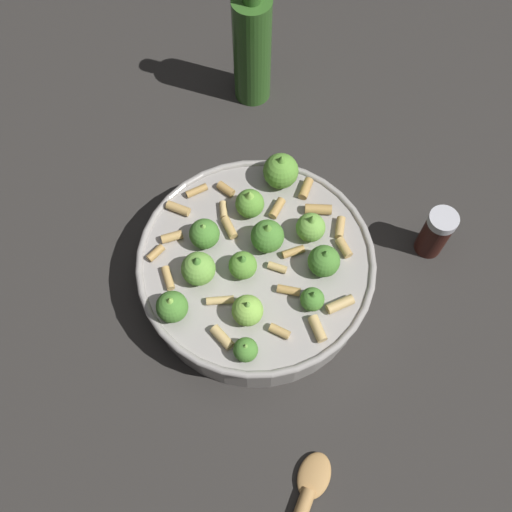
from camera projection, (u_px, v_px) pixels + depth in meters
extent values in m
plane|color=#2D2B28|center=(256.00, 280.00, 0.74)|extent=(2.40, 2.40, 0.00)
cylinder|color=#9E9993|center=(256.00, 270.00, 0.71)|extent=(0.28, 0.28, 0.06)
torus|color=#9E9993|center=(256.00, 260.00, 0.69)|extent=(0.29, 0.29, 0.01)
sphere|color=#4C8933|center=(172.00, 307.00, 0.64)|extent=(0.04, 0.04, 0.04)
cone|color=#8CC64C|center=(170.00, 301.00, 0.62)|extent=(0.02, 0.02, 0.01)
sphere|color=#609E38|center=(243.00, 265.00, 0.66)|extent=(0.03, 0.03, 0.03)
cone|color=#4C8933|center=(242.00, 259.00, 0.65)|extent=(0.02, 0.02, 0.02)
sphere|color=#8CC64C|center=(248.00, 310.00, 0.64)|extent=(0.04, 0.04, 0.04)
cone|color=#75B247|center=(247.00, 305.00, 0.62)|extent=(0.01, 0.01, 0.01)
sphere|color=#4C8933|center=(324.00, 261.00, 0.66)|extent=(0.04, 0.04, 0.04)
cone|color=#4C8933|center=(326.00, 254.00, 0.65)|extent=(0.02, 0.02, 0.01)
sphere|color=#609E38|center=(278.00, 170.00, 0.72)|extent=(0.05, 0.05, 0.05)
cone|color=#609E38|center=(279.00, 160.00, 0.70)|extent=(0.02, 0.02, 0.02)
sphere|color=#4C8933|center=(267.00, 236.00, 0.68)|extent=(0.04, 0.04, 0.04)
cone|color=#609E38|center=(268.00, 228.00, 0.66)|extent=(0.02, 0.02, 0.02)
sphere|color=#4C8933|center=(204.00, 234.00, 0.68)|extent=(0.04, 0.04, 0.04)
cone|color=#75B247|center=(203.00, 227.00, 0.67)|extent=(0.02, 0.02, 0.01)
sphere|color=#75B247|center=(311.00, 227.00, 0.69)|extent=(0.04, 0.04, 0.04)
cone|color=#75B247|center=(312.00, 219.00, 0.67)|extent=(0.01, 0.01, 0.02)
sphere|color=#4C8933|center=(312.00, 299.00, 0.65)|extent=(0.03, 0.03, 0.03)
cone|color=#4C8933|center=(313.00, 294.00, 0.64)|extent=(0.01, 0.01, 0.01)
sphere|color=#4C8933|center=(246.00, 350.00, 0.62)|extent=(0.03, 0.03, 0.03)
cone|color=#75B247|center=(245.00, 346.00, 0.61)|extent=(0.01, 0.01, 0.01)
sphere|color=#75B247|center=(198.00, 269.00, 0.66)|extent=(0.04, 0.04, 0.04)
cone|color=#4C8933|center=(197.00, 261.00, 0.64)|extent=(0.02, 0.02, 0.02)
sphere|color=#609E38|center=(250.00, 204.00, 0.70)|extent=(0.04, 0.04, 0.04)
cone|color=#8CC64C|center=(250.00, 195.00, 0.68)|extent=(0.02, 0.02, 0.02)
cylinder|color=tan|center=(277.00, 267.00, 0.68)|extent=(0.02, 0.01, 0.01)
cylinder|color=tan|center=(306.00, 189.00, 0.72)|extent=(0.01, 0.03, 0.01)
cylinder|color=tan|center=(178.00, 208.00, 0.71)|extent=(0.03, 0.02, 0.01)
cylinder|color=tan|center=(280.00, 331.00, 0.64)|extent=(0.03, 0.01, 0.01)
cylinder|color=tan|center=(223.00, 210.00, 0.71)|extent=(0.02, 0.02, 0.01)
cylinder|color=tan|center=(344.00, 247.00, 0.69)|extent=(0.02, 0.03, 0.01)
cylinder|color=tan|center=(318.00, 329.00, 0.64)|extent=(0.03, 0.03, 0.01)
cylinder|color=tan|center=(172.00, 236.00, 0.69)|extent=(0.03, 0.02, 0.01)
cylinder|color=tan|center=(340.00, 227.00, 0.70)|extent=(0.01, 0.03, 0.01)
cylinder|color=tan|center=(168.00, 278.00, 0.67)|extent=(0.02, 0.03, 0.01)
cylinder|color=tan|center=(226.00, 189.00, 0.72)|extent=(0.03, 0.02, 0.01)
cylinder|color=tan|center=(222.00, 337.00, 0.64)|extent=(0.03, 0.03, 0.01)
cylinder|color=tan|center=(289.00, 290.00, 0.66)|extent=(0.03, 0.01, 0.01)
cylinder|color=tan|center=(229.00, 228.00, 0.70)|extent=(0.03, 0.03, 0.01)
cylinder|color=tan|center=(220.00, 300.00, 0.66)|extent=(0.03, 0.02, 0.01)
cylinder|color=tan|center=(156.00, 253.00, 0.69)|extent=(0.02, 0.02, 0.01)
cylinder|color=tan|center=(293.00, 252.00, 0.69)|extent=(0.03, 0.02, 0.01)
cylinder|color=tan|center=(340.00, 304.00, 0.65)|extent=(0.03, 0.03, 0.01)
cylinder|color=tan|center=(277.00, 208.00, 0.71)|extent=(0.02, 0.03, 0.01)
cylinder|color=tan|center=(197.00, 191.00, 0.72)|extent=(0.03, 0.03, 0.01)
cylinder|color=tan|center=(318.00, 209.00, 0.71)|extent=(0.04, 0.02, 0.01)
cylinder|color=#33140F|center=(434.00, 235.00, 0.73)|extent=(0.04, 0.04, 0.07)
cylinder|color=silver|center=(443.00, 220.00, 0.70)|extent=(0.04, 0.04, 0.01)
cylinder|color=#336023|center=(252.00, 51.00, 0.81)|extent=(0.06, 0.06, 0.17)
ellipsoid|color=#B2844C|center=(314.00, 476.00, 0.63)|extent=(0.04, 0.06, 0.01)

